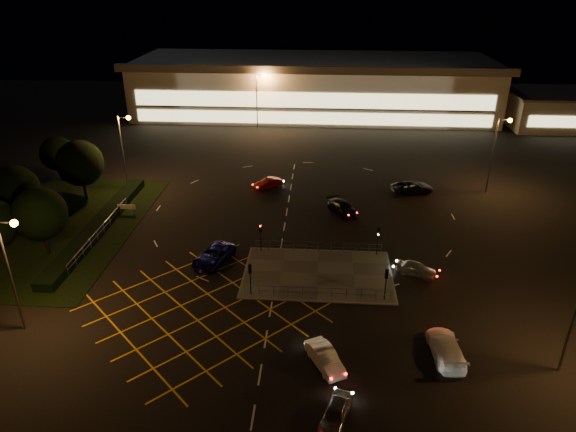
# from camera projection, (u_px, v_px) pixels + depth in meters

# --- Properties ---
(ground) EXTENTS (180.00, 180.00, 0.00)m
(ground) POSITION_uv_depth(u_px,v_px,m) (298.00, 263.00, 51.75)
(ground) COLOR black
(ground) RESTS_ON ground
(pedestrian_island) EXTENTS (14.00, 9.00, 0.12)m
(pedestrian_island) POSITION_uv_depth(u_px,v_px,m) (318.00, 274.00, 49.81)
(pedestrian_island) COLOR #4C4944
(pedestrian_island) RESTS_ON ground
(grass_verge) EXTENTS (18.00, 30.00, 0.08)m
(grass_verge) POSITION_uv_depth(u_px,v_px,m) (57.00, 227.00, 58.85)
(grass_verge) COLOR black
(grass_verge) RESTS_ON ground
(hedge) EXTENTS (2.00, 26.00, 1.00)m
(hedge) POSITION_uv_depth(u_px,v_px,m) (99.00, 225.00, 58.34)
(hedge) COLOR black
(hedge) RESTS_ON ground
(supermarket) EXTENTS (72.00, 26.50, 10.50)m
(supermarket) POSITION_uv_depth(u_px,v_px,m) (314.00, 85.00, 105.16)
(supermarket) COLOR beige
(supermarket) RESTS_ON ground
(retail_unit_a) EXTENTS (18.80, 14.80, 6.35)m
(retail_unit_a) POSITION_uv_depth(u_px,v_px,m) (558.00, 109.00, 96.08)
(retail_unit_a) COLOR beige
(retail_unit_a) RESTS_ON ground
(streetlight_sw) EXTENTS (1.78, 0.56, 10.03)m
(streetlight_sw) POSITION_uv_depth(u_px,v_px,m) (12.00, 260.00, 39.44)
(streetlight_sw) COLOR slate
(streetlight_sw) RESTS_ON ground
(streetlight_nw) EXTENTS (1.78, 0.56, 10.03)m
(streetlight_nw) POSITION_uv_depth(u_px,v_px,m) (124.00, 142.00, 66.54)
(streetlight_nw) COLOR slate
(streetlight_nw) RESTS_ON ground
(streetlight_ne) EXTENTS (1.78, 0.56, 10.03)m
(streetlight_ne) POSITION_uv_depth(u_px,v_px,m) (498.00, 145.00, 65.40)
(streetlight_ne) COLOR slate
(streetlight_ne) RESTS_ON ground
(streetlight_far_left) EXTENTS (1.78, 0.56, 10.03)m
(streetlight_far_left) POSITION_uv_depth(u_px,v_px,m) (259.00, 93.00, 92.66)
(streetlight_far_left) COLOR slate
(streetlight_far_left) RESTS_ON ground
(streetlight_far_right) EXTENTS (1.78, 0.56, 10.03)m
(streetlight_far_right) POSITION_uv_depth(u_px,v_px,m) (482.00, 94.00, 92.01)
(streetlight_far_right) COLOR slate
(streetlight_far_right) RESTS_ON ground
(signal_sw) EXTENTS (0.28, 0.30, 3.15)m
(signal_sw) POSITION_uv_depth(u_px,v_px,m) (250.00, 273.00, 45.58)
(signal_sw) COLOR black
(signal_sw) RESTS_ON pedestrian_island
(signal_se) EXTENTS (0.28, 0.30, 3.15)m
(signal_se) POSITION_uv_depth(u_px,v_px,m) (386.00, 278.00, 44.85)
(signal_se) COLOR black
(signal_se) RESTS_ON pedestrian_island
(signal_nw) EXTENTS (0.28, 0.30, 3.15)m
(signal_nw) POSITION_uv_depth(u_px,v_px,m) (261.00, 232.00, 52.77)
(signal_nw) COLOR black
(signal_nw) RESTS_ON pedestrian_island
(signal_ne) EXTENTS (0.28, 0.30, 3.15)m
(signal_ne) POSITION_uv_depth(u_px,v_px,m) (378.00, 236.00, 52.03)
(signal_ne) COLOR black
(signal_ne) RESTS_ON pedestrian_island
(tree_b) EXTENTS (5.40, 5.40, 7.35)m
(tree_b) POSITION_uv_depth(u_px,v_px,m) (15.00, 189.00, 57.10)
(tree_b) COLOR black
(tree_b) RESTS_ON ground
(tree_c) EXTENTS (5.76, 5.76, 7.84)m
(tree_c) POSITION_uv_depth(u_px,v_px,m) (80.00, 163.00, 63.91)
(tree_c) COLOR black
(tree_c) RESTS_ON ground
(tree_d) EXTENTS (4.68, 4.68, 6.37)m
(tree_d) POSITION_uv_depth(u_px,v_px,m) (58.00, 154.00, 70.08)
(tree_d) COLOR black
(tree_d) RESTS_ON ground
(tree_e) EXTENTS (5.40, 5.40, 7.35)m
(tree_e) POSITION_uv_depth(u_px,v_px,m) (40.00, 214.00, 51.33)
(tree_e) COLOR black
(tree_e) RESTS_ON ground
(car_near_silver) EXTENTS (2.60, 4.14, 1.31)m
(car_near_silver) POSITION_uv_depth(u_px,v_px,m) (335.00, 413.00, 33.40)
(car_near_silver) COLOR #B9BBC1
(car_near_silver) RESTS_ON ground
(car_queue_white) EXTENTS (3.28, 4.45, 1.40)m
(car_queue_white) POSITION_uv_depth(u_px,v_px,m) (325.00, 358.00, 38.08)
(car_queue_white) COLOR silver
(car_queue_white) RESTS_ON ground
(car_left_blue) EXTENTS (4.22, 6.06, 1.54)m
(car_left_blue) POSITION_uv_depth(u_px,v_px,m) (214.00, 256.00, 51.52)
(car_left_blue) COLOR #0F0C4B
(car_left_blue) RESTS_ON ground
(car_far_dkgrey) EXTENTS (4.37, 5.17, 1.42)m
(car_far_dkgrey) POSITION_uv_depth(u_px,v_px,m) (342.00, 207.00, 62.16)
(car_far_dkgrey) COLOR black
(car_far_dkgrey) RESTS_ON ground
(car_right_silver) EXTENTS (4.11, 2.88, 1.30)m
(car_right_silver) POSITION_uv_depth(u_px,v_px,m) (416.00, 269.00, 49.54)
(car_right_silver) COLOR silver
(car_right_silver) RESTS_ON ground
(car_circ_red) EXTENTS (3.93, 3.45, 1.29)m
(car_circ_red) POSITION_uv_depth(u_px,v_px,m) (268.00, 183.00, 69.44)
(car_circ_red) COLOR maroon
(car_circ_red) RESTS_ON ground
(car_east_grey) EXTENTS (5.91, 3.68, 1.52)m
(car_east_grey) POSITION_uv_depth(u_px,v_px,m) (412.00, 187.00, 67.75)
(car_east_grey) COLOR black
(car_east_grey) RESTS_ON ground
(car_approach_white) EXTENTS (2.46, 5.47, 1.56)m
(car_approach_white) POSITION_uv_depth(u_px,v_px,m) (446.00, 348.00, 38.97)
(car_approach_white) COLOR silver
(car_approach_white) RESTS_ON ground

